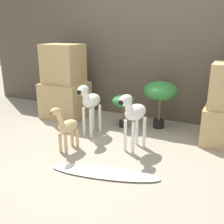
{
  "coord_description": "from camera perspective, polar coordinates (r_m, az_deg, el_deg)",
  "views": [
    {
      "loc": [
        1.22,
        -2.28,
        1.39
      ],
      "look_at": [
        -0.13,
        0.52,
        0.39
      ],
      "focal_mm": 42.0,
      "sensor_mm": 36.0,
      "label": 1
    }
  ],
  "objects": [
    {
      "name": "rock_pillar_left",
      "position": [
        4.25,
        -10.31,
        5.86
      ],
      "size": [
        0.67,
        0.57,
        1.16
      ],
      "color": "tan",
      "rests_on": "ground_plane"
    },
    {
      "name": "ground_plane",
      "position": [
        2.94,
        -2.13,
        -10.42
      ],
      "size": [
        14.0,
        14.0,
        0.0
      ],
      "primitive_type": "plane",
      "color": "#9E937F"
    },
    {
      "name": "surfboard",
      "position": [
        2.69,
        -1.9,
        -12.97
      ],
      "size": [
        1.14,
        0.48,
        0.08
      ],
      "color": "silver",
      "rests_on": "ground_plane"
    },
    {
      "name": "wall_back",
      "position": [
        4.12,
        8.72,
        13.6
      ],
      "size": [
        6.4,
        0.08,
        2.2
      ],
      "color": "brown",
      "rests_on": "ground_plane"
    },
    {
      "name": "potted_palm_front",
      "position": [
        3.77,
        2.47,
        2.07
      ],
      "size": [
        0.32,
        0.32,
        0.48
      ],
      "color": "black",
      "rests_on": "ground_plane"
    },
    {
      "name": "zebra_right",
      "position": [
        2.99,
        4.7,
        -0.15
      ],
      "size": [
        0.26,
        0.48,
        0.71
      ],
      "color": "white",
      "rests_on": "ground_plane"
    },
    {
      "name": "potted_palm_back",
      "position": [
        3.75,
        10.47,
        4.23
      ],
      "size": [
        0.47,
        0.47,
        0.68
      ],
      "color": "black",
      "rests_on": "ground_plane"
    },
    {
      "name": "zebra_left",
      "position": [
        3.47,
        -4.83,
        2.37
      ],
      "size": [
        0.2,
        0.47,
        0.71
      ],
      "color": "white",
      "rests_on": "ground_plane"
    },
    {
      "name": "giraffe_figurine",
      "position": [
        3.07,
        -9.85,
        -3.17
      ],
      "size": [
        0.18,
        0.41,
        0.57
      ],
      "color": "tan",
      "rests_on": "ground_plane"
    }
  ]
}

